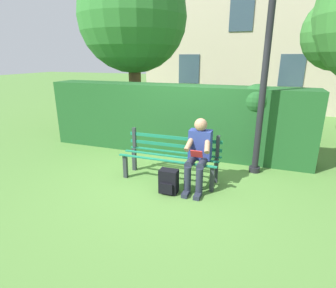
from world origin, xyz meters
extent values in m
plane|color=#517F38|center=(0.00, 0.00, 0.00)|extent=(60.00, 60.00, 0.00)
cube|color=#2D3338|center=(-0.82, 0.19, 0.23)|extent=(0.07, 0.07, 0.46)
cube|color=#2D3338|center=(0.82, 0.19, 0.23)|extent=(0.07, 0.07, 0.46)
cube|color=#2D3338|center=(-0.82, -0.19, 0.23)|extent=(0.07, 0.07, 0.46)
cube|color=#2D3338|center=(0.82, -0.19, 0.23)|extent=(0.07, 0.07, 0.46)
cube|color=#197251|center=(0.00, -0.24, 0.47)|extent=(1.80, 0.06, 0.02)
cube|color=#197251|center=(0.00, 0.00, 0.47)|extent=(1.80, 0.06, 0.02)
cube|color=#197251|center=(0.00, 0.24, 0.47)|extent=(1.80, 0.06, 0.02)
cube|color=#2D3338|center=(-0.82, -0.23, 0.67)|extent=(0.06, 0.06, 0.39)
cube|color=#2D3338|center=(0.82, -0.23, 0.67)|extent=(0.06, 0.06, 0.39)
cube|color=#197251|center=(0.00, -0.23, 0.60)|extent=(1.80, 0.02, 0.06)
cube|color=#197251|center=(0.00, -0.23, 0.75)|extent=(1.80, 0.02, 0.06)
cube|color=navy|center=(-0.55, -0.02, 0.74)|extent=(0.38, 0.22, 0.52)
sphere|color=#A57A5B|center=(-0.55, 0.00, 1.10)|extent=(0.22, 0.22, 0.22)
cylinder|color=#232838|center=(-0.65, 0.19, 0.50)|extent=(0.13, 0.42, 0.13)
cylinder|color=#232838|center=(-0.45, 0.19, 0.50)|extent=(0.13, 0.42, 0.13)
cylinder|color=#232838|center=(-0.65, 0.40, 0.24)|extent=(0.12, 0.12, 0.48)
cylinder|color=#232838|center=(-0.45, 0.40, 0.24)|extent=(0.12, 0.12, 0.48)
cube|color=#232838|center=(-0.65, 0.48, 0.04)|extent=(0.10, 0.24, 0.07)
cube|color=#232838|center=(-0.45, 0.48, 0.04)|extent=(0.10, 0.24, 0.07)
cylinder|color=#A57A5B|center=(-0.70, 0.12, 0.80)|extent=(0.14, 0.32, 0.26)
cylinder|color=#A57A5B|center=(-0.40, 0.12, 0.80)|extent=(0.14, 0.32, 0.26)
cube|color=#B22626|center=(-0.55, 0.24, 0.66)|extent=(0.20, 0.07, 0.13)
cube|color=#1E5123|center=(0.47, -1.54, 0.79)|extent=(6.10, 0.72, 1.58)
sphere|color=#1E5123|center=(-1.36, -1.44, 1.34)|extent=(0.65, 0.65, 0.65)
sphere|color=#1E5123|center=(1.99, -1.62, 1.27)|extent=(0.57, 0.57, 0.57)
cylinder|color=brown|center=(2.18, -3.07, 1.20)|extent=(0.36, 0.36, 2.40)
sphere|color=#2D702D|center=(2.18, -3.07, 3.23)|extent=(3.02, 3.02, 3.02)
sphere|color=#2D702D|center=(2.94, -3.53, 2.93)|extent=(1.81, 1.81, 1.81)
cube|color=#BCAD93|center=(-0.34, -8.67, 3.00)|extent=(8.12, 2.77, 6.01)
cube|color=#334756|center=(-2.37, -7.27, 1.68)|extent=(0.90, 0.04, 1.20)
cube|color=#334756|center=(1.69, -7.27, 1.68)|extent=(0.90, 0.04, 1.20)
cube|color=#334756|center=(-0.34, -7.27, 3.72)|extent=(0.90, 0.04, 1.20)
cube|color=black|center=(-0.15, 0.48, 0.21)|extent=(0.30, 0.19, 0.41)
cube|color=black|center=(-0.15, 0.59, 0.12)|extent=(0.21, 0.04, 0.18)
cylinder|color=black|center=(-0.24, 0.37, 0.23)|extent=(0.04, 0.04, 0.25)
cylinder|color=black|center=(-0.06, 0.37, 0.23)|extent=(0.04, 0.04, 0.25)
cylinder|color=black|center=(-1.46, -0.91, 0.05)|extent=(0.22, 0.22, 0.10)
cylinder|color=black|center=(-1.46, -0.91, 1.59)|extent=(0.12, 0.12, 3.18)
camera|label=1|loc=(-1.51, 4.31, 2.18)|focal=28.74mm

